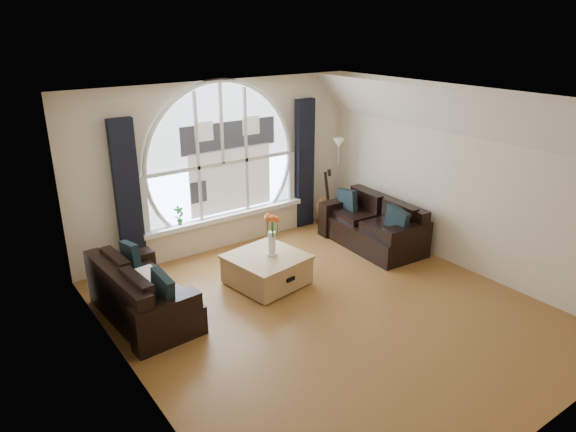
# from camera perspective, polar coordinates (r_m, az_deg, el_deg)

# --- Properties ---
(ground) EXTENTS (5.00, 5.50, 0.01)m
(ground) POSITION_cam_1_polar(r_m,az_deg,el_deg) (6.91, 4.42, -10.34)
(ground) COLOR brown
(ground) RESTS_ON ground
(ceiling) EXTENTS (5.00, 5.50, 0.01)m
(ceiling) POSITION_cam_1_polar(r_m,az_deg,el_deg) (5.99, 5.14, 12.39)
(ceiling) COLOR silver
(ceiling) RESTS_ON ground
(wall_back) EXTENTS (5.00, 0.01, 2.70)m
(wall_back) POSITION_cam_1_polar(r_m,az_deg,el_deg) (8.50, -7.31, 5.47)
(wall_back) COLOR beige
(wall_back) RESTS_ON ground
(wall_front) EXTENTS (5.00, 0.01, 2.70)m
(wall_front) POSITION_cam_1_polar(r_m,az_deg,el_deg) (4.78, 26.78, -9.21)
(wall_front) COLOR beige
(wall_front) RESTS_ON ground
(wall_left) EXTENTS (0.01, 5.50, 2.70)m
(wall_left) POSITION_cam_1_polar(r_m,az_deg,el_deg) (5.19, -16.97, -5.43)
(wall_left) COLOR beige
(wall_left) RESTS_ON ground
(wall_right) EXTENTS (0.01, 5.50, 2.70)m
(wall_right) POSITION_cam_1_polar(r_m,az_deg,el_deg) (8.10, 18.44, 3.80)
(wall_right) COLOR beige
(wall_right) RESTS_ON ground
(attic_slope) EXTENTS (0.92, 5.50, 0.72)m
(attic_slope) POSITION_cam_1_polar(r_m,az_deg,el_deg) (7.65, 17.92, 10.63)
(attic_slope) COLOR silver
(attic_slope) RESTS_ON ground
(arched_window) EXTENTS (2.60, 0.06, 2.15)m
(arched_window) POSITION_cam_1_polar(r_m,az_deg,el_deg) (8.41, -7.30, 7.24)
(arched_window) COLOR silver
(arched_window) RESTS_ON wall_back
(window_sill) EXTENTS (2.90, 0.22, 0.08)m
(window_sill) POSITION_cam_1_polar(r_m,az_deg,el_deg) (8.68, -6.75, -0.02)
(window_sill) COLOR white
(window_sill) RESTS_ON wall_back
(window_frame) EXTENTS (2.76, 0.08, 2.15)m
(window_frame) POSITION_cam_1_polar(r_m,az_deg,el_deg) (8.39, -7.20, 7.20)
(window_frame) COLOR white
(window_frame) RESTS_ON wall_back
(neighbor_house) EXTENTS (1.70, 0.02, 1.50)m
(neighbor_house) POSITION_cam_1_polar(r_m,az_deg,el_deg) (8.50, -6.32, 6.55)
(neighbor_house) COLOR silver
(neighbor_house) RESTS_ON wall_back
(curtain_left) EXTENTS (0.35, 0.12, 2.30)m
(curtain_left) POSITION_cam_1_polar(r_m,az_deg,el_deg) (7.85, -17.10, 1.90)
(curtain_left) COLOR black
(curtain_left) RESTS_ON ground
(curtain_right) EXTENTS (0.35, 0.12, 2.30)m
(curtain_right) POSITION_cam_1_polar(r_m,az_deg,el_deg) (9.30, 1.81, 5.67)
(curtain_right) COLOR black
(curtain_right) RESTS_ON ground
(sofa_left) EXTENTS (0.94, 1.71, 0.74)m
(sofa_left) POSITION_cam_1_polar(r_m,az_deg,el_deg) (6.82, -15.52, -7.69)
(sofa_left) COLOR black
(sofa_left) RESTS_ON ground
(sofa_right) EXTENTS (0.98, 1.80, 0.78)m
(sofa_right) POSITION_cam_1_polar(r_m,az_deg,el_deg) (8.74, 9.19, -0.77)
(sofa_right) COLOR black
(sofa_right) RESTS_ON ground
(coffee_chest) EXTENTS (1.12, 1.12, 0.48)m
(coffee_chest) POSITION_cam_1_polar(r_m,az_deg,el_deg) (7.46, -2.34, -5.73)
(coffee_chest) COLOR #A98253
(coffee_chest) RESTS_ON ground
(throw_blanket) EXTENTS (0.59, 0.59, 0.10)m
(throw_blanket) POSITION_cam_1_polar(r_m,az_deg,el_deg) (6.76, -15.86, -7.03)
(throw_blanket) COLOR silver
(throw_blanket) RESTS_ON sofa_left
(vase_flowers) EXTENTS (0.24, 0.24, 0.70)m
(vase_flowers) POSITION_cam_1_polar(r_m,az_deg,el_deg) (7.24, -1.81, -1.46)
(vase_flowers) COLOR white
(vase_flowers) RESTS_ON coffee_chest
(floor_lamp) EXTENTS (0.24, 0.24, 1.60)m
(floor_lamp) POSITION_cam_1_polar(r_m,az_deg,el_deg) (9.49, 5.42, 3.69)
(floor_lamp) COLOR #B2B2B2
(floor_lamp) RESTS_ON ground
(guitar) EXTENTS (0.37, 0.25, 1.06)m
(guitar) POSITION_cam_1_polar(r_m,az_deg,el_deg) (9.56, 4.04, 2.18)
(guitar) COLOR brown
(guitar) RESTS_ON ground
(potted_plant) EXTENTS (0.18, 0.13, 0.31)m
(potted_plant) POSITION_cam_1_polar(r_m,az_deg,el_deg) (8.27, -11.81, 0.05)
(potted_plant) COLOR #1E6023
(potted_plant) RESTS_ON window_sill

